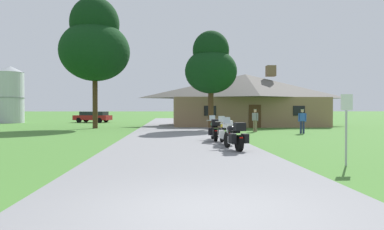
{
  "coord_description": "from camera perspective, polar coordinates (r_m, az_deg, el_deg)",
  "views": [
    {
      "loc": [
        -0.51,
        -5.45,
        1.69
      ],
      "look_at": [
        1.3,
        23.64,
        1.21
      ],
      "focal_mm": 32.49,
      "sensor_mm": 36.0,
      "label": 1
    }
  ],
  "objects": [
    {
      "name": "tree_by_lodge_front",
      "position": [
        28.5,
        3.12,
        8.14
      ],
      "size": [
        4.23,
        4.23,
        8.05
      ],
      "color": "#422D19",
      "rests_on": "ground"
    },
    {
      "name": "stone_lodge",
      "position": [
        36.06,
        8.77,
        2.58
      ],
      "size": [
        15.55,
        8.46,
        6.18
      ],
      "color": "#896B4C",
      "rests_on": "ground"
    },
    {
      "name": "motorcycle_green_farthest_in_row",
      "position": [
        18.15,
        3.71,
        -2.47
      ],
      "size": [
        0.72,
        2.08,
        1.3
      ],
      "rotation": [
        0.0,
        0.0,
        -0.01
      ],
      "color": "black",
      "rests_on": "asphalt_driveway"
    },
    {
      "name": "tree_left_near",
      "position": [
        32.4,
        -15.66,
        11.26
      ],
      "size": [
        6.13,
        6.13,
        11.54
      ],
      "color": "#422D19",
      "rests_on": "ground"
    },
    {
      "name": "bystander_blue_shirt_beside_signpost",
      "position": [
        25.28,
        17.65,
        -0.78
      ],
      "size": [
        0.54,
        0.3,
        1.69
      ],
      "rotation": [
        0.0,
        0.0,
        2.89
      ],
      "color": "navy",
      "rests_on": "ground"
    },
    {
      "name": "motorcycle_yellow_second_in_row",
      "position": [
        16.28,
        5.53,
        -2.87
      ],
      "size": [
        0.74,
        2.08,
        1.3
      ],
      "rotation": [
        0.0,
        0.0,
        0.03
      ],
      "color": "black",
      "rests_on": "asphalt_driveway"
    },
    {
      "name": "motorcycle_black_nearest_to_camera",
      "position": [
        13.97,
        7.06,
        -3.51
      ],
      "size": [
        0.94,
        2.07,
        1.3
      ],
      "rotation": [
        0.0,
        0.0,
        0.16
      ],
      "color": "black",
      "rests_on": "asphalt_driveway"
    },
    {
      "name": "parked_red_suv_far_left",
      "position": [
        45.93,
        -15.94,
        -0.23
      ],
      "size": [
        4.94,
        3.09,
        1.4
      ],
      "rotation": [
        0.0,
        0.0,
        1.28
      ],
      "color": "maroon",
      "rests_on": "ground"
    },
    {
      "name": "metal_silo_distant",
      "position": [
        48.16,
        -27.68,
        3.0
      ],
      "size": [
        3.23,
        3.23,
        7.0
      ],
      "color": "#B2B7BC",
      "rests_on": "ground"
    },
    {
      "name": "metal_signpost_roadside",
      "position": [
        11.32,
        24.01,
        -0.86
      ],
      "size": [
        0.36,
        0.06,
        2.14
      ],
      "color": "#9EA0A5",
      "rests_on": "ground"
    },
    {
      "name": "bystander_gray_shirt_near_lodge",
      "position": [
        26.33,
        10.32,
        -0.68
      ],
      "size": [
        0.4,
        0.45,
        1.69
      ],
      "rotation": [
        0.0,
        0.0,
        2.25
      ],
      "color": "#75664C",
      "rests_on": "ground"
    },
    {
      "name": "asphalt_driveway",
      "position": [
        23.51,
        -2.31,
        -3.1
      ],
      "size": [
        6.4,
        80.0,
        0.06
      ],
      "primitive_type": "cube",
      "color": "slate",
      "rests_on": "ground"
    },
    {
      "name": "ground_plane",
      "position": [
        25.51,
        -2.4,
        -2.85
      ],
      "size": [
        500.0,
        500.0,
        0.0
      ],
      "primitive_type": "plane",
      "color": "#42752D"
    }
  ]
}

